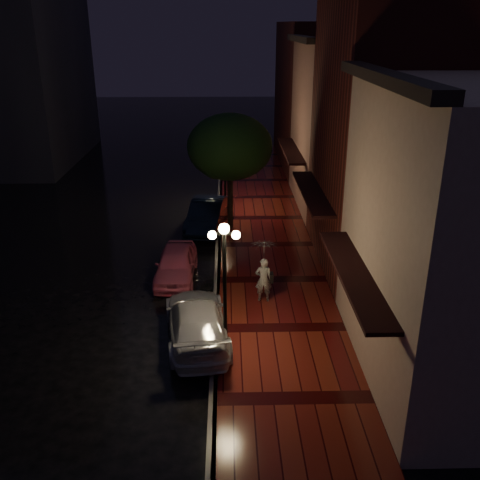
% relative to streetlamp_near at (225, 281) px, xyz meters
% --- Properties ---
extents(ground, '(120.00, 120.00, 0.00)m').
position_rel_streetlamp_near_xyz_m(ground, '(-0.35, 5.00, -2.60)').
color(ground, black).
rests_on(ground, ground).
extents(sidewalk, '(4.50, 60.00, 0.15)m').
position_rel_streetlamp_near_xyz_m(sidewalk, '(1.90, 5.00, -2.53)').
color(sidewalk, '#450C0C').
rests_on(sidewalk, ground).
extents(curb, '(0.25, 60.00, 0.15)m').
position_rel_streetlamp_near_xyz_m(curb, '(-0.35, 5.00, -2.53)').
color(curb, '#595451').
rests_on(curb, ground).
extents(storefront_near, '(5.00, 8.00, 8.50)m').
position_rel_streetlamp_near_xyz_m(storefront_near, '(6.65, -1.00, 1.65)').
color(storefront_near, gray).
rests_on(storefront_near, ground).
extents(storefront_mid, '(5.00, 8.00, 11.00)m').
position_rel_streetlamp_near_xyz_m(storefront_mid, '(6.65, 7.00, 2.90)').
color(storefront_mid, '#511914').
rests_on(storefront_mid, ground).
extents(storefront_far, '(5.00, 8.00, 9.00)m').
position_rel_streetlamp_near_xyz_m(storefront_far, '(6.65, 15.00, 1.90)').
color(storefront_far, '#8C5951').
rests_on(storefront_far, ground).
extents(storefront_extra, '(5.00, 12.00, 10.00)m').
position_rel_streetlamp_near_xyz_m(storefront_extra, '(6.65, 25.00, 2.40)').
color(storefront_extra, '#511914').
rests_on(storefront_extra, ground).
extents(streetlamp_near, '(0.96, 0.36, 4.31)m').
position_rel_streetlamp_near_xyz_m(streetlamp_near, '(0.00, 0.00, 0.00)').
color(streetlamp_near, black).
rests_on(streetlamp_near, sidewalk).
extents(streetlamp_far, '(0.96, 0.36, 4.31)m').
position_rel_streetlamp_near_xyz_m(streetlamp_far, '(0.00, 14.00, 0.00)').
color(streetlamp_far, black).
rests_on(streetlamp_far, sidewalk).
extents(street_tree, '(4.16, 4.16, 5.80)m').
position_rel_streetlamp_near_xyz_m(street_tree, '(0.26, 10.99, 1.64)').
color(street_tree, black).
rests_on(street_tree, sidewalk).
extents(pink_car, '(1.69, 3.98, 1.34)m').
position_rel_streetlamp_near_xyz_m(pink_car, '(-2.04, 5.49, -1.93)').
color(pink_car, '#DB5A79').
rests_on(pink_car, ground).
extents(navy_car, '(2.25, 4.83, 1.53)m').
position_rel_streetlamp_near_xyz_m(navy_car, '(-0.95, 11.28, -1.83)').
color(navy_car, black).
rests_on(navy_car, ground).
extents(silver_car, '(2.58, 5.08, 1.41)m').
position_rel_streetlamp_near_xyz_m(silver_car, '(-0.95, 0.79, -1.89)').
color(silver_car, '#B7B8C0').
rests_on(silver_car, ground).
extents(woman_with_umbrella, '(1.00, 1.02, 2.42)m').
position_rel_streetlamp_near_xyz_m(woman_with_umbrella, '(1.43, 3.22, -0.85)').
color(woman_with_umbrella, white).
rests_on(woman_with_umbrella, sidewalk).
extents(parking_meter, '(0.15, 0.12, 1.42)m').
position_rel_streetlamp_near_xyz_m(parking_meter, '(-0.20, 6.78, -1.59)').
color(parking_meter, black).
rests_on(parking_meter, sidewalk).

